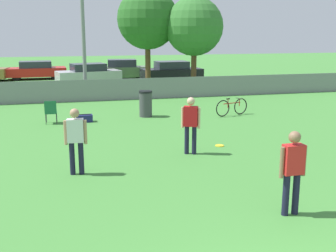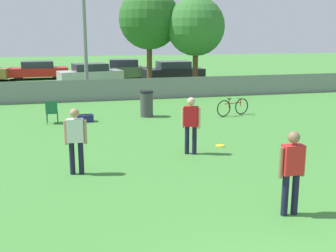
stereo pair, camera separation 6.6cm
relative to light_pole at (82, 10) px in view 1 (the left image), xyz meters
name	(u,v)px [view 1 (the left image)]	position (x,y,z in m)	size (l,w,h in m)	color
fence_backline	(120,89)	(1.64, -1.40, -3.99)	(26.89, 0.07, 1.21)	gray
light_pole	(82,10)	(0.00, 0.00, 0.00)	(0.90, 0.36, 7.61)	gray
tree_near_pole	(147,19)	(3.90, 2.24, -0.35)	(3.62, 3.62, 6.02)	brown
tree_far_right	(194,27)	(6.41, 0.98, -0.80)	(3.39, 3.39, 5.45)	brown
player_thrower_red	(293,167)	(2.83, -16.18, -3.59)	(0.55, 0.23, 1.65)	#191933
player_defender_red	(191,121)	(2.21, -11.75, -3.59)	(0.50, 0.37, 1.65)	#191933
player_receiver_white	(76,137)	(-1.04, -12.75, -3.59)	(0.55, 0.27, 1.65)	#191933
frisbee_disc	(220,146)	(3.35, -11.15, -4.53)	(0.28, 0.28, 0.03)	yellow
folding_chair_sideline	(51,111)	(-1.73, -6.50, -4.04)	(0.46, 0.46, 0.90)	#333338
bicycle_sideline	(232,107)	(5.63, -6.70, -4.19)	(1.60, 0.58, 0.75)	black
trash_bin	(146,104)	(2.07, -6.03, -4.00)	(0.55, 0.55, 1.08)	#3F3F44
gear_bag_sideline	(84,118)	(-0.48, -6.47, -4.40)	(0.63, 0.34, 0.31)	navy
parked_car_red	(36,70)	(-3.02, 10.08, -3.88)	(4.45, 2.08, 1.33)	black
parked_car_silver	(88,74)	(0.62, 6.50, -3.89)	(4.53, 2.57, 1.34)	black
parked_car_olive	(122,70)	(3.26, 8.76, -3.86)	(4.17, 2.10, 1.44)	black
parked_car_dark	(172,72)	(6.46, 6.23, -3.86)	(4.35, 2.00, 1.42)	black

